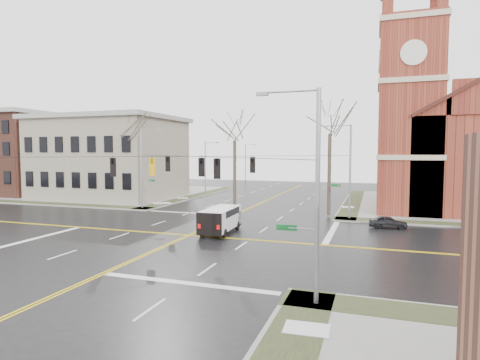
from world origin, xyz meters
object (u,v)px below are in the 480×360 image
(cargo_van, at_px, (221,218))
(tree_ne, at_px, (330,128))
(signal_pole_ne, at_px, (348,169))
(church, at_px, (476,136))
(tree_nw_near, at_px, (235,136))
(signal_pole_se, at_px, (313,190))
(tree_nw_far, at_px, (135,134))
(signal_pole_nw, at_px, (143,166))
(parked_car_a, at_px, (388,222))
(streetlight_north_a, at_px, (206,166))
(streetlight_north_b, at_px, (246,162))

(cargo_van, distance_m, tree_ne, 15.24)
(signal_pole_ne, xyz_separation_m, cargo_van, (-9.33, -9.63, -3.77))
(church, bearing_deg, tree_nw_near, -157.72)
(signal_pole_se, height_order, tree_nw_far, tree_nw_far)
(signal_pole_ne, distance_m, signal_pole_nw, 22.64)
(church, xyz_separation_m, tree_nw_far, (-38.47, -11.23, 0.24))
(tree_ne, bearing_deg, signal_pole_se, -85.50)
(signal_pole_se, bearing_deg, tree_nw_near, 115.95)
(parked_car_a, bearing_deg, streetlight_north_a, 47.90)
(church, height_order, signal_pole_ne, church)
(signal_pole_nw, height_order, streetlight_north_a, signal_pole_nw)
(signal_pole_nw, relative_size, tree_nw_far, 0.75)
(signal_pole_nw, bearing_deg, cargo_van, -35.87)
(signal_pole_ne, height_order, signal_pole_nw, same)
(signal_pole_nw, xyz_separation_m, tree_ne, (20.74, 1.21, 3.95))
(signal_pole_se, relative_size, cargo_van, 1.69)
(tree_nw_near, bearing_deg, signal_pole_ne, -12.01)
(streetlight_north_a, bearing_deg, signal_pole_ne, -36.90)
(cargo_van, bearing_deg, tree_nw_near, 102.36)
(church, height_order, streetlight_north_b, church)
(cargo_van, distance_m, tree_nw_far, 20.95)
(signal_pole_se, relative_size, streetlight_north_b, 1.12)
(streetlight_north_a, xyz_separation_m, parked_car_a, (25.56, -19.96, -3.93))
(streetlight_north_a, distance_m, cargo_van, 29.21)
(signal_pole_se, distance_m, tree_ne, 24.60)
(cargo_van, relative_size, tree_nw_near, 0.46)
(church, xyz_separation_m, streetlight_north_b, (-35.42, 23.22, -3.97))
(tree_nw_near, relative_size, tree_ne, 0.93)
(tree_nw_far, height_order, tree_ne, tree_ne)
(signal_pole_se, relative_size, tree_nw_near, 0.78)
(streetlight_north_b, bearing_deg, tree_nw_far, -95.06)
(parked_car_a, relative_size, tree_nw_far, 0.26)
(church, bearing_deg, tree_ne, -141.81)
(streetlight_north_a, height_order, tree_ne, tree_ne)
(signal_pole_nw, distance_m, streetlight_north_a, 16.52)
(cargo_van, bearing_deg, streetlight_north_b, 103.27)
(tree_nw_far, height_order, tree_nw_near, tree_nw_far)
(streetlight_north_b, bearing_deg, cargo_van, -74.67)
(signal_pole_ne, height_order, parked_car_a, signal_pole_ne)
(cargo_van, xyz_separation_m, tree_nw_near, (-3.16, 12.28, 7.14))
(signal_pole_ne, relative_size, streetlight_north_b, 1.12)
(signal_pole_se, bearing_deg, tree_nw_far, 134.97)
(signal_pole_se, relative_size, parked_car_a, 2.84)
(streetlight_north_b, relative_size, tree_nw_near, 0.70)
(church, xyz_separation_m, cargo_van, (-22.77, -22.91, -7.25))
(tree_nw_far, relative_size, tree_nw_near, 1.04)
(church, relative_size, tree_ne, 2.23)
(signal_pole_nw, height_order, signal_pole_se, same)
(streetlight_north_a, relative_size, streetlight_north_b, 1.00)
(parked_car_a, bearing_deg, signal_pole_nw, 78.37)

